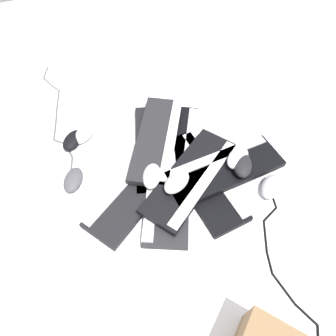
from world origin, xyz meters
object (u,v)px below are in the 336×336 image
(keyboard_3, at_px, (176,146))
(keyboard_6, at_px, (191,177))
(keyboard_0, at_px, (137,190))
(mouse_2, at_px, (238,158))
(mouse_5, at_px, (152,176))
(mouse_0, at_px, (73,140))
(keyboard_4, at_px, (156,147))
(keyboard_1, at_px, (167,189))
(keyboard_7, at_px, (157,138))
(mouse_6, at_px, (242,165))
(mouse_4, at_px, (177,182))
(keyboard_2, at_px, (201,179))
(keyboard_5, at_px, (224,169))
(mouse_7, at_px, (73,180))
(mouse_1, at_px, (82,136))
(mouse_3, at_px, (271,187))

(keyboard_3, relative_size, keyboard_6, 1.01)
(keyboard_0, height_order, mouse_2, mouse_2)
(keyboard_6, height_order, mouse_5, mouse_5)
(keyboard_3, bearing_deg, mouse_0, -26.98)
(keyboard_4, distance_m, mouse_5, 0.17)
(keyboard_1, xyz_separation_m, keyboard_3, (-0.11, -0.17, 0.00))
(keyboard_6, height_order, keyboard_7, same)
(keyboard_4, xyz_separation_m, mouse_6, (-0.23, 0.25, 0.07))
(mouse_2, relative_size, mouse_4, 1.00)
(keyboard_2, bearing_deg, keyboard_0, -12.22)
(keyboard_2, height_order, keyboard_5, keyboard_5)
(keyboard_5, height_order, keyboard_6, same)
(keyboard_0, bearing_deg, mouse_7, -32.43)
(keyboard_7, bearing_deg, mouse_7, 7.45)
(mouse_0, relative_size, mouse_7, 1.00)
(keyboard_1, relative_size, mouse_1, 4.19)
(keyboard_2, bearing_deg, keyboard_5, 172.13)
(mouse_1, xyz_separation_m, mouse_7, (0.08, 0.20, 0.00))
(keyboard_5, bearing_deg, mouse_4, 0.83)
(keyboard_3, height_order, mouse_1, mouse_1)
(keyboard_7, xyz_separation_m, mouse_7, (0.35, 0.05, -0.02))
(mouse_1, bearing_deg, keyboard_0, -92.65)
(keyboard_1, height_order, keyboard_6, keyboard_6)
(keyboard_4, bearing_deg, keyboard_2, 114.68)
(mouse_5, bearing_deg, keyboard_5, -77.65)
(keyboard_0, height_order, keyboard_6, keyboard_6)
(keyboard_7, height_order, mouse_3, keyboard_7)
(keyboard_3, relative_size, mouse_7, 4.14)
(mouse_2, bearing_deg, keyboard_1, 143.20)
(mouse_0, bearing_deg, mouse_3, -89.76)
(keyboard_1, xyz_separation_m, keyboard_2, (-0.13, 0.01, 0.00))
(keyboard_2, distance_m, mouse_7, 0.47)
(keyboard_4, distance_m, keyboard_7, 0.04)
(keyboard_4, distance_m, mouse_7, 0.34)
(mouse_3, relative_size, mouse_6, 1.00)
(keyboard_2, bearing_deg, keyboard_1, -3.79)
(keyboard_2, xyz_separation_m, keyboard_7, (0.08, -0.22, 0.03))
(keyboard_3, distance_m, keyboard_6, 0.18)
(mouse_6, bearing_deg, mouse_0, -96.55)
(mouse_1, distance_m, mouse_4, 0.47)
(mouse_4, bearing_deg, mouse_0, -81.06)
(mouse_5, bearing_deg, mouse_0, 64.18)
(keyboard_3, bearing_deg, mouse_7, 0.15)
(mouse_2, relative_size, mouse_6, 1.00)
(keyboard_0, xyz_separation_m, keyboard_1, (-0.10, 0.04, 0.00))
(keyboard_7, distance_m, mouse_6, 0.35)
(keyboard_6, relative_size, mouse_4, 4.10)
(keyboard_0, relative_size, keyboard_1, 0.98)
(keyboard_6, bearing_deg, keyboard_2, 172.04)
(mouse_3, bearing_deg, mouse_2, -98.43)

